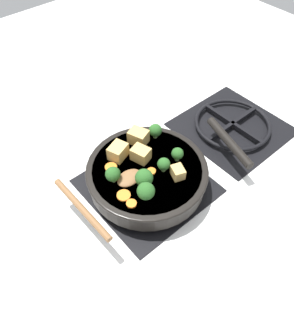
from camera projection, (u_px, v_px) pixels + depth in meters
ground_plane at (147, 186)px, 0.91m from camera, size 2.40×2.40×0.00m
front_burner_grate at (147, 184)px, 0.90m from camera, size 0.31×0.31×0.03m
rear_burner_grate at (232, 126)px, 1.05m from camera, size 0.31×0.31×0.03m
skillet_pan at (148, 173)px, 0.87m from camera, size 0.33×0.45×0.05m
wooden_spoon at (105, 195)px, 0.78m from camera, size 0.21×0.19×0.02m
tofu_cube_center_large at (118, 152)px, 0.86m from camera, size 0.05×0.06×0.04m
tofu_cube_near_handle at (178, 172)px, 0.82m from camera, size 0.04×0.04×0.03m
tofu_cube_east_chunk at (138, 137)px, 0.89m from camera, size 0.06×0.05×0.04m
tofu_cube_west_chunk at (141, 154)px, 0.85m from camera, size 0.05×0.05×0.04m
broccoli_floret_near_spoon at (146, 191)px, 0.77m from camera, size 0.04×0.04×0.05m
broccoli_floret_center_top at (144, 178)px, 0.79m from camera, size 0.04×0.04×0.05m
broccoli_floret_east_rim at (113, 174)px, 0.80m from camera, size 0.04×0.04×0.05m
broccoli_floret_west_rim at (155, 130)px, 0.90m from camera, size 0.04×0.04×0.04m
broccoli_floret_north_edge at (164, 164)px, 0.82m from camera, size 0.03×0.03×0.04m
broccoli_floret_south_cluster at (177, 154)px, 0.85m from camera, size 0.03×0.03×0.04m
carrot_slice_orange_thin at (131, 204)px, 0.77m from camera, size 0.03×0.03×0.01m
carrot_slice_near_center at (153, 170)px, 0.84m from camera, size 0.02×0.02×0.01m
carrot_slice_edge_slice at (111, 167)px, 0.85m from camera, size 0.03×0.03×0.01m
carrot_slice_under_broccoli at (124, 195)px, 0.79m from camera, size 0.03×0.03×0.01m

